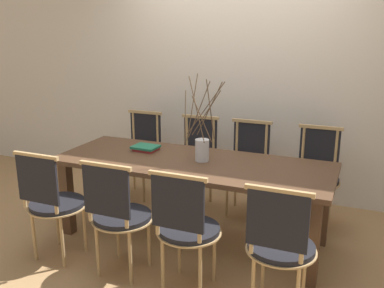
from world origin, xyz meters
The scene contains 13 objects.
ground_plane centered at (0.00, 0.00, 0.00)m, with size 16.00×16.00×0.00m, color #A87F51.
wall_rear centered at (0.00, 1.29, 1.60)m, with size 12.00×0.06×3.20m.
dining_table centered at (0.00, 0.00, 0.63)m, with size 2.37×0.88×0.72m.
chair_near_leftend centered at (-0.88, -0.74, 0.51)m, with size 0.46×0.46×0.93m.
chair_near_left centered at (-0.28, -0.74, 0.51)m, with size 0.46×0.46×0.93m.
chair_near_center centered at (0.27, -0.74, 0.51)m, with size 0.46×0.46×0.93m.
chair_near_right centered at (0.91, -0.74, 0.51)m, with size 0.46×0.46×0.93m.
chair_far_leftend centered at (-0.93, 0.74, 0.51)m, with size 0.46×0.46×0.93m.
chair_far_left centered at (-0.27, 0.74, 0.51)m, with size 0.46×0.46×0.93m.
chair_far_center centered at (0.28, 0.74, 0.51)m, with size 0.46×0.46×0.93m.
chair_far_right centered at (0.95, 0.74, 0.51)m, with size 0.46×0.46×0.93m.
vase_centerpiece centered at (0.07, 0.04, 0.85)m, with size 0.34×0.39×0.73m.
book_stack centered at (-0.52, 0.14, 0.75)m, with size 0.24×0.20×0.04m.
Camera 1 is at (1.34, -3.20, 1.84)m, focal length 40.00 mm.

